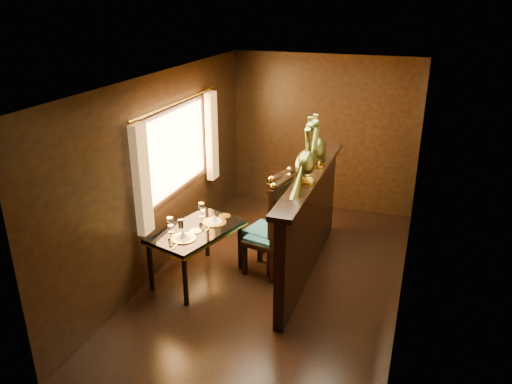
% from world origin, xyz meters
% --- Properties ---
extents(ground, '(5.00, 5.00, 0.00)m').
position_xyz_m(ground, '(0.00, 0.00, 0.00)').
color(ground, black).
rests_on(ground, ground).
extents(room_shell, '(3.04, 5.04, 2.52)m').
position_xyz_m(room_shell, '(-0.09, 0.02, 1.58)').
color(room_shell, black).
rests_on(room_shell, ground).
extents(partition, '(0.26, 2.70, 1.36)m').
position_xyz_m(partition, '(0.32, 0.30, 0.71)').
color(partition, black).
rests_on(partition, ground).
extents(dining_table, '(1.01, 1.32, 0.89)m').
position_xyz_m(dining_table, '(-0.95, -0.29, 0.62)').
color(dining_table, black).
rests_on(dining_table, ground).
extents(chair_left, '(0.56, 0.58, 1.33)m').
position_xyz_m(chair_left, '(-0.07, 0.11, 0.69)').
color(chair_left, black).
rests_on(chair_left, ground).
extents(chair_right, '(0.60, 0.62, 1.36)m').
position_xyz_m(chair_right, '(-0.12, 0.26, 0.71)').
color(chair_right, black).
rests_on(chair_right, ground).
extents(peacock_left, '(0.23, 0.61, 0.72)m').
position_xyz_m(peacock_left, '(0.33, -0.04, 1.72)').
color(peacock_left, '#1A503A').
rests_on(peacock_left, partition).
extents(peacock_right, '(0.22, 0.59, 0.70)m').
position_xyz_m(peacock_right, '(0.33, 0.56, 1.71)').
color(peacock_right, '#1A503A').
rests_on(peacock_right, partition).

